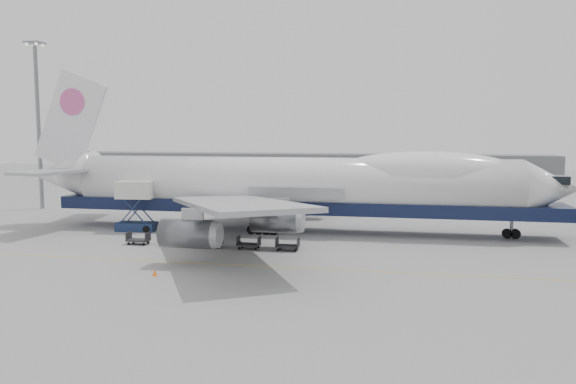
# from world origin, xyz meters

# --- Properties ---
(ground) EXTENTS (260.00, 260.00, 0.00)m
(ground) POSITION_xyz_m (0.00, 0.00, 0.00)
(ground) COLOR gray
(ground) RESTS_ON ground
(apron_line) EXTENTS (60.00, 0.15, 0.01)m
(apron_line) POSITION_xyz_m (0.00, -6.00, 0.01)
(apron_line) COLOR gold
(apron_line) RESTS_ON ground
(hangar) EXTENTS (110.00, 8.00, 7.00)m
(hangar) POSITION_xyz_m (-10.00, 70.00, 3.50)
(hangar) COLOR slate
(hangar) RESTS_ON ground
(floodlight_mast) EXTENTS (2.40, 2.40, 25.43)m
(floodlight_mast) POSITION_xyz_m (-42.00, 24.00, 14.27)
(floodlight_mast) COLOR slate
(floodlight_mast) RESTS_ON ground
(airliner) EXTENTS (67.00, 55.30, 19.98)m
(airliner) POSITION_xyz_m (0.64, 12.00, 5.62)
(airliner) COLOR white
(airliner) RESTS_ON ground
(catering_truck) EXTENTS (4.87, 3.54, 6.04)m
(catering_truck) POSITION_xyz_m (-18.56, 8.52, 3.43)
(catering_truck) COLOR #1A294E
(catering_truck) RESTS_ON ground
(traffic_cone) EXTENTS (0.40, 0.40, 0.59)m
(traffic_cone) POSITION_xyz_m (-7.45, -10.93, 0.28)
(traffic_cone) COLOR orange
(traffic_cone) RESTS_ON ground
(dolly_0) EXTENTS (2.30, 1.35, 1.30)m
(dolly_0) POSITION_xyz_m (-14.67, 0.94, 0.53)
(dolly_0) COLOR #2D2D30
(dolly_0) RESTS_ON ground
(dolly_1) EXTENTS (2.30, 1.35, 1.30)m
(dolly_1) POSITION_xyz_m (-10.61, 0.94, 0.53)
(dolly_1) COLOR #2D2D30
(dolly_1) RESTS_ON ground
(dolly_2) EXTENTS (2.30, 1.35, 1.30)m
(dolly_2) POSITION_xyz_m (-6.56, 0.94, 0.53)
(dolly_2) COLOR #2D2D30
(dolly_2) RESTS_ON ground
(dolly_3) EXTENTS (2.30, 1.35, 1.30)m
(dolly_3) POSITION_xyz_m (-2.50, 0.94, 0.53)
(dolly_3) COLOR #2D2D30
(dolly_3) RESTS_ON ground
(dolly_4) EXTENTS (2.30, 1.35, 1.30)m
(dolly_4) POSITION_xyz_m (1.55, 0.94, 0.53)
(dolly_4) COLOR #2D2D30
(dolly_4) RESTS_ON ground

